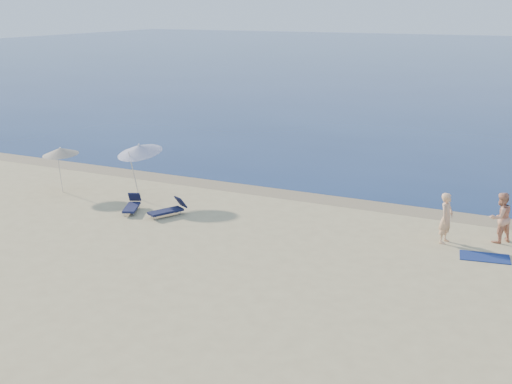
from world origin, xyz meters
TOP-DOWN VIEW (x-y plane):
  - wet_sand_strip at (0.00, 19.40)m, footprint 240.00×1.60m
  - person_left at (3.44, 16.17)m, footprint 0.58×0.75m
  - person_right at (5.19, 17.05)m, footprint 1.13×1.14m
  - beach_towel at (4.94, 15.28)m, footprint 1.75×1.15m
  - umbrella_near at (-9.66, 16.09)m, footprint 2.47×2.49m
  - umbrella_far at (-13.44, 15.34)m, footprint 2.02×2.03m
  - lounger_left at (-8.90, 14.33)m, footprint 1.06×1.58m
  - lounger_right at (-7.21, 14.47)m, footprint 1.20×1.65m

SIDE VIEW (x-z plane):
  - wet_sand_strip at x=0.00m, z-range 0.00..0.00m
  - beach_towel at x=4.94m, z-range 0.00..0.03m
  - lounger_left at x=-8.90m, z-range -0.09..0.58m
  - lounger_right at x=-7.21m, z-range -0.10..0.61m
  - person_left at x=3.44m, z-range 0.00..1.85m
  - person_right at x=5.19m, z-range 0.00..1.85m
  - umbrella_far at x=-13.44m, z-range 0.82..2.97m
  - umbrella_near at x=-9.66m, z-range 0.90..3.51m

